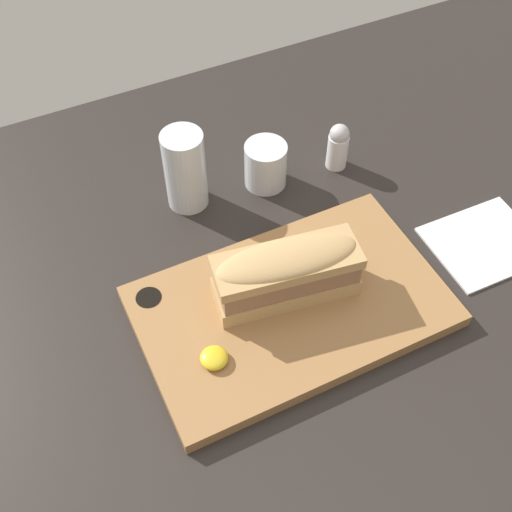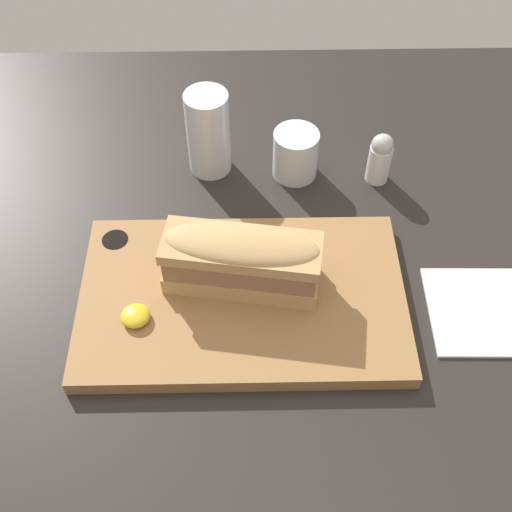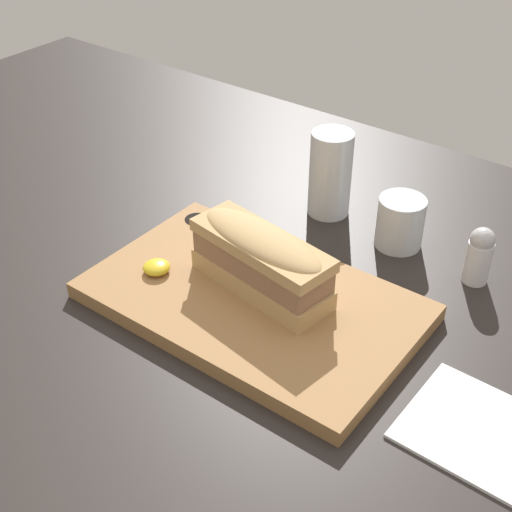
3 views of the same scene
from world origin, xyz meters
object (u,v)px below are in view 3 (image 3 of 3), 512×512
wine_glass (400,224)px  serving_board (252,300)px  water_glass (330,179)px  salt_shaker (479,255)px  sandwich (262,259)px  napkin (483,433)px

wine_glass → serving_board: bearing=-108.9°
serving_board → water_glass: (-4.39, 24.55, 4.47)cm
serving_board → salt_shaker: (19.73, 21.59, 2.98)cm
sandwich → salt_shaker: (19.38, 19.88, -2.48)cm
serving_board → napkin: size_ratio=2.55×
wine_glass → napkin: bearing=-47.8°
water_glass → napkin: (35.02, -26.57, -5.33)cm
wine_glass → napkin: 33.99cm
sandwich → salt_shaker: size_ratio=2.45×
water_glass → sandwich: bearing=-78.3°
napkin → salt_shaker: size_ratio=1.96×
napkin → salt_shaker: (-10.90, 23.61, 3.83)cm
serving_board → sandwich: size_ratio=2.04×
sandwich → wine_glass: (7.56, 21.35, -3.16)cm
serving_board → salt_shaker: salt_shaker is taller
sandwich → wine_glass: bearing=70.5°
napkin → serving_board: bearing=176.2°
serving_board → wine_glass: wine_glass is taller
wine_glass → salt_shaker: size_ratio=0.91×
serving_board → sandwich: (0.34, 1.71, 5.46)cm
water_glass → wine_glass: bearing=-6.9°
serving_board → sandwich: sandwich is taller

